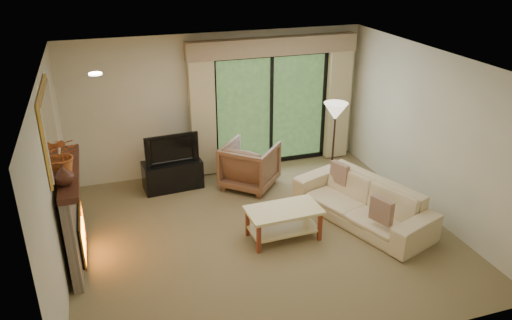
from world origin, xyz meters
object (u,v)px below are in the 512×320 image
object	(u,v)px
media_console	(173,175)
sofa	(362,202)
armchair	(250,165)
coffee_table	(283,223)

from	to	relation	value
media_console	sofa	bearing A→B (deg)	-42.46
media_console	armchair	world-z (taller)	armchair
armchair	coffee_table	size ratio (longest dim) A/B	0.82
coffee_table	sofa	bearing A→B (deg)	1.28
sofa	coffee_table	size ratio (longest dim) A/B	2.09
sofa	coffee_table	distance (m)	1.34
sofa	media_console	bearing A→B (deg)	-148.23
armchair	coffee_table	xyz separation A→B (m)	(-0.04, -1.78, -0.16)
media_console	sofa	size ratio (longest dim) A/B	0.45
armchair	coffee_table	distance (m)	1.78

